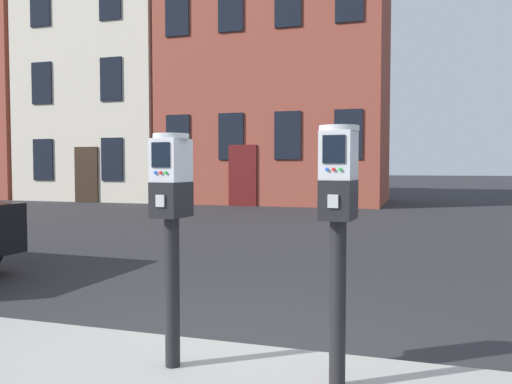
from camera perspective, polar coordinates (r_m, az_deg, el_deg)
The scene contains 6 objects.
ground_plane at distance 3.62m, azimuth -2.96°, elevation -19.22°, with size 160.00×160.00×0.00m, color #28282B.
parking_meter_near_kerb at distance 3.17m, azimuth -9.22°, elevation -1.62°, with size 0.23×0.26×1.41m.
parking_meter_twin_adjacent at distance 2.87m, azimuth 8.98°, elevation -1.76°, with size 0.23×0.26×1.44m.
townhouse_brownstone at distance 27.87m, azimuth -26.14°, elevation 12.36°, with size 6.13×6.21×12.23m.
townhouse_grey_stucco at distance 23.90m, azimuth -14.82°, elevation 13.71°, with size 6.16×6.02×11.83m.
townhouse_green_painted at distance 20.91m, azimuth 2.55°, elevation 17.14°, with size 8.02×5.42×13.06m.
Camera 1 is at (1.17, -3.14, 1.36)m, focal length 36.61 mm.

